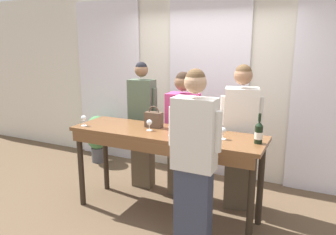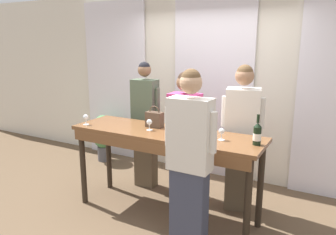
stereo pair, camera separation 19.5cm
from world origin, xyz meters
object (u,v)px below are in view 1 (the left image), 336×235
object	(u,v)px
wine_glass_front_mid	(84,119)
wine_glass_center_right	(223,131)
wine_bottle	(259,133)
host_pouring	(194,161)
potted_plant	(97,135)
guest_olive_jacket	(142,124)
guest_cream_sweater	(240,136)
wine_glass_center_mid	(199,122)
wine_glass_center_left	(171,128)
tasting_bar	(164,144)
wine_glass_front_left	(149,123)
guest_pink_top	(183,133)
wine_glass_front_right	(177,120)
handbag	(154,119)

from	to	relation	value
wine_glass_front_mid	wine_glass_center_right	world-z (taller)	same
wine_bottle	host_pouring	size ratio (longest dim) A/B	0.17
potted_plant	guest_olive_jacket	bearing A→B (deg)	-23.18
wine_glass_center_right	guest_cream_sweater	size ratio (longest dim) A/B	0.07
guest_cream_sweater	host_pouring	distance (m)	1.10
wine_glass_front_mid	wine_glass_center_mid	world-z (taller)	same
wine_glass_center_left	guest_olive_jacket	distance (m)	1.04
tasting_bar	wine_glass_center_mid	world-z (taller)	wine_glass_center_mid
wine_glass_front_left	tasting_bar	bearing A→B (deg)	4.05
tasting_bar	guest_cream_sweater	bearing A→B (deg)	39.26
tasting_bar	wine_glass_front_left	distance (m)	0.29
wine_glass_center_left	wine_glass_center_mid	distance (m)	0.42
tasting_bar	host_pouring	world-z (taller)	host_pouring
tasting_bar	wine_glass_front_mid	distance (m)	1.05
wine_bottle	guest_pink_top	distance (m)	1.24
wine_bottle	wine_glass_front_left	distance (m)	1.23
tasting_bar	wine_bottle	world-z (taller)	wine_bottle
wine_glass_front_left	wine_glass_center_left	world-z (taller)	same
host_pouring	potted_plant	size ratio (longest dim) A/B	2.24
wine_glass_front_mid	guest_olive_jacket	size ratio (longest dim) A/B	0.07
guest_pink_top	potted_plant	bearing A→B (deg)	164.17
wine_glass_front_right	guest_pink_top	size ratio (longest dim) A/B	0.08
handbag	wine_glass_front_right	distance (m)	0.28
wine_glass_front_mid	wine_glass_center_right	xyz separation A→B (m)	(1.69, 0.19, 0.00)
wine_glass_front_left	guest_pink_top	size ratio (longest dim) A/B	0.08
guest_cream_sweater	wine_glass_front_mid	bearing A→B (deg)	-156.19
handbag	guest_pink_top	size ratio (longest dim) A/B	0.16
wine_glass_front_left	wine_glass_center_right	bearing A→B (deg)	2.10
wine_glass_front_right	wine_glass_center_mid	world-z (taller)	same
guest_olive_jacket	guest_cream_sweater	size ratio (longest dim) A/B	0.99
guest_cream_sweater	wine_bottle	bearing A→B (deg)	-60.72
wine_glass_front_right	wine_glass_center_left	world-z (taller)	same
guest_pink_top	host_pouring	distance (m)	1.23
wine_glass_center_left	wine_glass_center_mid	xyz separation A→B (m)	(0.17, 0.38, 0.00)
tasting_bar	wine_glass_center_left	xyz separation A→B (m)	(0.13, -0.09, 0.23)
wine_glass_center_left	wine_glass_front_left	bearing A→B (deg)	166.56
wine_glass_front_left	wine_glass_center_mid	world-z (taller)	same
guest_pink_top	wine_glass_front_right	bearing A→B (deg)	-77.75
wine_glass_center_mid	guest_cream_sweater	xyz separation A→B (m)	(0.43, 0.30, -0.21)
wine_glass_center_left	guest_pink_top	bearing A→B (deg)	103.09
wine_glass_center_left	guest_olive_jacket	world-z (taller)	guest_olive_jacket
host_pouring	wine_glass_center_right	bearing A→B (deg)	76.20
wine_glass_front_mid	wine_glass_front_right	xyz separation A→B (m)	(1.06, 0.41, 0.00)
tasting_bar	potted_plant	size ratio (longest dim) A/B	2.79
host_pouring	wine_glass_front_mid	bearing A→B (deg)	168.53
wine_glass_front_left	host_pouring	distance (m)	0.90
wine_bottle	guest_olive_jacket	world-z (taller)	guest_olive_jacket
wine_glass_front_mid	guest_pink_top	world-z (taller)	guest_pink_top
wine_glass_front_left	wine_glass_center_right	xyz separation A→B (m)	(0.86, 0.03, 0.00)
wine_glass_front_left	wine_glass_front_right	bearing A→B (deg)	46.61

